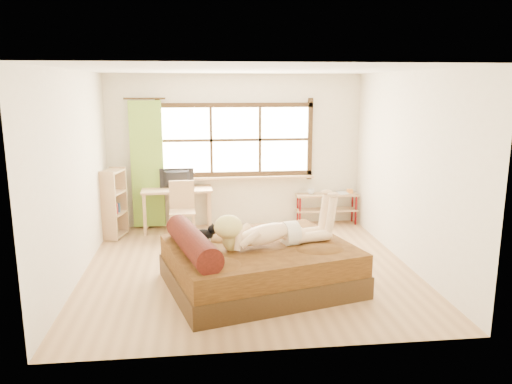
{
  "coord_description": "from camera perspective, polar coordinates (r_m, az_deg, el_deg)",
  "views": [
    {
      "loc": [
        -0.64,
        -6.59,
        2.51
      ],
      "look_at": [
        0.13,
        0.2,
        1.04
      ],
      "focal_mm": 35.0,
      "sensor_mm": 36.0,
      "label": 1
    }
  ],
  "objects": [
    {
      "name": "window",
      "position": [
        8.89,
        -2.33,
        5.69
      ],
      "size": [
        2.8,
        0.16,
        1.46
      ],
      "color": "#FFEDBF",
      "rests_on": "wall_back"
    },
    {
      "name": "bed",
      "position": [
        6.34,
        -0.02,
        -8.24
      ],
      "size": [
        2.6,
        2.28,
        0.84
      ],
      "rotation": [
        0.0,
        0.0,
        0.26
      ],
      "color": "black",
      "rests_on": "floor"
    },
    {
      "name": "book",
      "position": [
        9.21,
        9.33,
        -0.12
      ],
      "size": [
        0.18,
        0.25,
        0.02
      ],
      "primitive_type": "imported",
      "rotation": [
        0.0,
        0.0,
        -0.01
      ],
      "color": "gray",
      "rests_on": "pipe_shelf"
    },
    {
      "name": "wall_front",
      "position": [
        4.54,
        1.83,
        -2.65
      ],
      "size": [
        4.5,
        0.0,
        4.5
      ],
      "primitive_type": "plane",
      "rotation": [
        -1.57,
        0.0,
        0.0
      ],
      "color": "silver",
      "rests_on": "floor"
    },
    {
      "name": "wall_left",
      "position": [
        6.88,
        -19.94,
        1.73
      ],
      "size": [
        0.0,
        4.5,
        4.5
      ],
      "primitive_type": "plane",
      "rotation": [
        1.57,
        0.0,
        1.57
      ],
      "color": "silver",
      "rests_on": "floor"
    },
    {
      "name": "ceiling",
      "position": [
        6.62,
        -0.98,
        13.82
      ],
      "size": [
        4.5,
        4.5,
        0.0
      ],
      "primitive_type": "plane",
      "rotation": [
        3.14,
        0.0,
        0.0
      ],
      "color": "white",
      "rests_on": "wall_back"
    },
    {
      "name": "curtain",
      "position": [
        8.87,
        -12.32,
        3.07
      ],
      "size": [
        0.55,
        0.1,
        2.2
      ],
      "primitive_type": "cube",
      "color": "#4F7F22",
      "rests_on": "wall_back"
    },
    {
      "name": "pipe_shelf",
      "position": [
        9.2,
        8.17,
        -1.12
      ],
      "size": [
        1.13,
        0.29,
        0.64
      ],
      "rotation": [
        0.0,
        0.0,
        -0.01
      ],
      "color": "tan",
      "rests_on": "floor"
    },
    {
      "name": "kitten",
      "position": [
        6.29,
        -6.21,
        -4.78
      ],
      "size": [
        0.35,
        0.21,
        0.27
      ],
      "primitive_type": null,
      "rotation": [
        0.0,
        0.0,
        0.26
      ],
      "color": "black",
      "rests_on": "bed"
    },
    {
      "name": "floor",
      "position": [
        7.08,
        -0.9,
        -8.6
      ],
      "size": [
        4.5,
        4.5,
        0.0
      ],
      "primitive_type": "plane",
      "color": "#9E754C",
      "rests_on": "ground"
    },
    {
      "name": "woman",
      "position": [
        6.15,
        1.9,
        -3.17
      ],
      "size": [
        1.61,
        0.83,
        0.66
      ],
      "primitive_type": null,
      "rotation": [
        0.0,
        0.0,
        0.26
      ],
      "color": "beige",
      "rests_on": "bed"
    },
    {
      "name": "chair",
      "position": [
        8.42,
        -8.43,
        -1.62
      ],
      "size": [
        0.44,
        0.44,
        0.94
      ],
      "rotation": [
        0.0,
        0.0,
        0.04
      ],
      "color": "tan",
      "rests_on": "floor"
    },
    {
      "name": "cup",
      "position": [
        9.08,
        6.3,
        0.04
      ],
      "size": [
        0.12,
        0.12,
        0.09
      ],
      "primitive_type": "imported",
      "rotation": [
        0.0,
        0.0,
        -0.01
      ],
      "color": "gray",
      "rests_on": "pipe_shelf"
    },
    {
      "name": "wall_back",
      "position": [
        8.94,
        -2.34,
        4.7
      ],
      "size": [
        4.5,
        0.0,
        4.5
      ],
      "primitive_type": "plane",
      "rotation": [
        1.57,
        0.0,
        0.0
      ],
      "color": "silver",
      "rests_on": "floor"
    },
    {
      "name": "monitor",
      "position": [
        8.74,
        -9.06,
        1.53
      ],
      "size": [
        0.59,
        0.1,
        0.34
      ],
      "primitive_type": "imported",
      "rotation": [
        0.0,
        0.0,
        3.18
      ],
      "color": "black",
      "rests_on": "desk"
    },
    {
      "name": "wall_right",
      "position": [
        7.29,
        16.98,
        2.48
      ],
      "size": [
        0.0,
        4.5,
        4.5
      ],
      "primitive_type": "plane",
      "rotation": [
        1.57,
        0.0,
        -1.57
      ],
      "color": "silver",
      "rests_on": "floor"
    },
    {
      "name": "desk",
      "position": [
        8.75,
        -9.01,
        -0.25
      ],
      "size": [
        1.22,
        0.6,
        0.75
      ],
      "rotation": [
        0.0,
        0.0,
        0.04
      ],
      "color": "tan",
      "rests_on": "floor"
    },
    {
      "name": "bookshelf",
      "position": [
        8.61,
        -15.96,
        -1.24
      ],
      "size": [
        0.4,
        0.55,
        1.15
      ],
      "rotation": [
        0.0,
        0.0,
        -0.25
      ],
      "color": "tan",
      "rests_on": "floor"
    }
  ]
}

